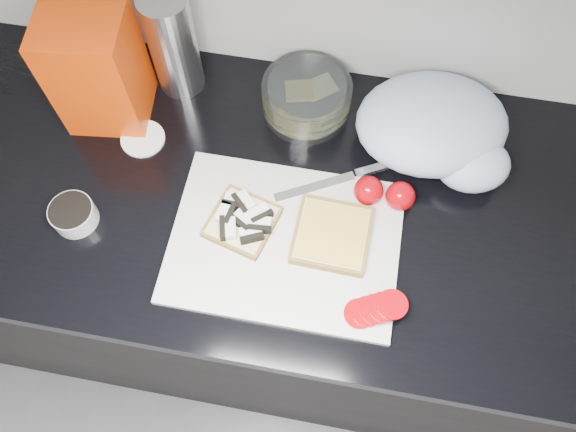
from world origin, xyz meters
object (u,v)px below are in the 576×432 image
object	(u,v)px
glass_bowl	(307,98)
cutting_board	(285,242)
steel_canister	(173,44)
bread_bag	(97,69)

from	to	relation	value
glass_bowl	cutting_board	bearing A→B (deg)	-87.75
cutting_board	steel_canister	xyz separation A→B (m)	(-0.27, 0.32, 0.10)
cutting_board	glass_bowl	distance (m)	0.30
bread_bag	cutting_board	bearing A→B (deg)	-37.05
steel_canister	cutting_board	bearing A→B (deg)	-49.30
glass_bowl	steel_canister	distance (m)	0.27
cutting_board	glass_bowl	bearing A→B (deg)	92.25
glass_bowl	bread_bag	xyz separation A→B (m)	(-0.38, -0.07, 0.08)
glass_bowl	steel_canister	size ratio (longest dim) A/B	0.80
glass_bowl	bread_bag	world-z (taller)	bread_bag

